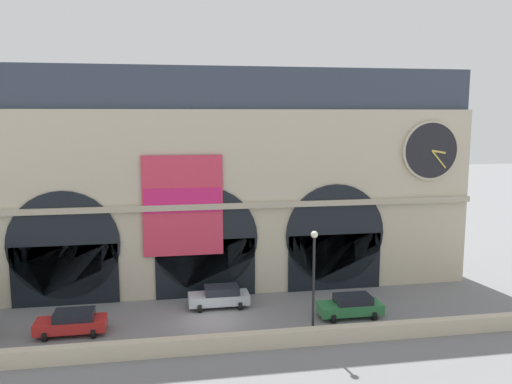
{
  "coord_description": "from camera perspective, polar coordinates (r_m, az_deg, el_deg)",
  "views": [
    {
      "loc": [
        -2.98,
        -34.12,
        13.97
      ],
      "look_at": [
        3.91,
        5.0,
        8.07
      ],
      "focal_mm": 36.97,
      "sensor_mm": 36.0,
      "label": 1
    }
  ],
  "objects": [
    {
      "name": "quay_parapet_wall",
      "position": [
        32.56,
        -4.0,
        -16.01
      ],
      "size": [
        90.0,
        0.7,
        1.0
      ],
      "primitive_type": "cube",
      "color": "beige",
      "rests_on": "ground"
    },
    {
      "name": "station_building",
      "position": [
        42.44,
        -5.85,
        1.06
      ],
      "size": [
        43.17,
        6.12,
        17.51
      ],
      "color": "beige",
      "rests_on": "ground"
    },
    {
      "name": "car_center",
      "position": [
        39.2,
        -3.97,
        -11.2
      ],
      "size": [
        4.4,
        2.22,
        1.55
      ],
      "color": "#ADB2B7",
      "rests_on": "ground"
    },
    {
      "name": "ground_plane",
      "position": [
        36.99,
        -4.76,
        -13.77
      ],
      "size": [
        200.0,
        200.0,
        0.0
      ],
      "primitive_type": "plane",
      "color": "slate"
    },
    {
      "name": "street_lamp_quayside",
      "position": [
        33.01,
        6.27,
        -8.44
      ],
      "size": [
        0.44,
        0.44,
        6.9
      ],
      "color": "black",
      "rests_on": "ground"
    },
    {
      "name": "car_mideast",
      "position": [
        37.9,
        10.19,
        -12.02
      ],
      "size": [
        4.4,
        2.22,
        1.55
      ],
      "color": "#2D7A42",
      "rests_on": "ground"
    },
    {
      "name": "car_midwest",
      "position": [
        36.55,
        -19.29,
        -13.16
      ],
      "size": [
        4.4,
        2.22,
        1.55
      ],
      "color": "red",
      "rests_on": "ground"
    }
  ]
}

